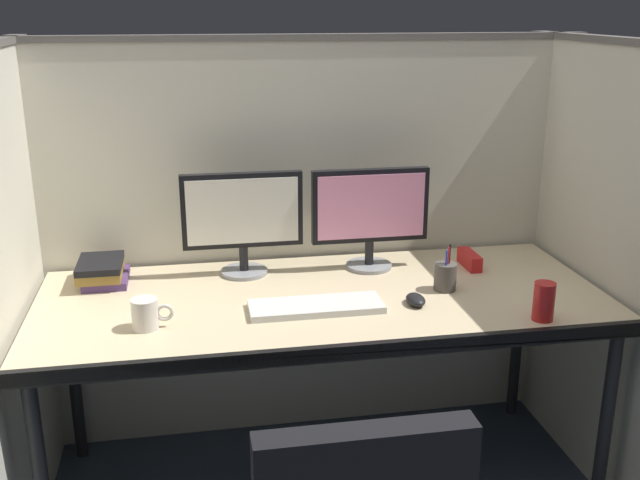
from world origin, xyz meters
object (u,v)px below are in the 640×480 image
object	(u,v)px
soda_can	(544,301)
monitor_right	(370,212)
monitor_left	(242,217)
computer_mouse	(416,300)
keyboard_main	(316,306)
desk	(323,310)
book_stack	(102,271)
coffee_mug	(146,314)
pen_cup	(445,276)
red_stapler	(470,260)

from	to	relation	value
soda_can	monitor_right	bearing A→B (deg)	126.63
monitor_left	computer_mouse	size ratio (longest dim) A/B	4.48
monitor_left	soda_can	bearing A→B (deg)	-33.29
monitor_right	soda_can	size ratio (longest dim) A/B	3.52
monitor_right	keyboard_main	distance (m)	0.49
desk	monitor_left	distance (m)	0.45
monitor_right	soda_can	bearing A→B (deg)	-53.37
computer_mouse	book_stack	xyz separation A→B (m)	(-1.02, 0.39, 0.03)
book_stack	soda_can	bearing A→B (deg)	-22.63
keyboard_main	soda_can	bearing A→B (deg)	-16.63
monitor_right	keyboard_main	world-z (taller)	monitor_right
keyboard_main	computer_mouse	size ratio (longest dim) A/B	4.48
monitor_left	desk	bearing A→B (deg)	-48.03
desk	computer_mouse	xyz separation A→B (m)	(0.28, -0.12, 0.07)
coffee_mug	monitor_right	bearing A→B (deg)	27.17
pen_cup	book_stack	bearing A→B (deg)	166.49
book_stack	coffee_mug	distance (m)	0.45
pen_cup	red_stapler	bearing A→B (deg)	50.77
desk	coffee_mug	xyz separation A→B (m)	(-0.57, -0.15, 0.10)
keyboard_main	computer_mouse	bearing A→B (deg)	-2.80
desk	red_stapler	world-z (taller)	red_stapler
soda_can	coffee_mug	xyz separation A→B (m)	(-1.21, 0.15, -0.01)
desk	pen_cup	distance (m)	0.43
monitor_right	desk	bearing A→B (deg)	-131.13
monitor_right	monitor_left	bearing A→B (deg)	177.81
soda_can	pen_cup	size ratio (longest dim) A/B	0.75
computer_mouse	red_stapler	world-z (taller)	red_stapler
keyboard_main	book_stack	world-z (taller)	book_stack
soda_can	red_stapler	xyz separation A→B (m)	(-0.04, 0.50, -0.03)
monitor_left	pen_cup	world-z (taller)	monitor_left
keyboard_main	pen_cup	xyz separation A→B (m)	(0.46, 0.09, 0.04)
computer_mouse	soda_can	distance (m)	0.40
monitor_right	coffee_mug	xyz separation A→B (m)	(-0.79, -0.41, -0.17)
book_stack	soda_can	world-z (taller)	soda_can
computer_mouse	book_stack	world-z (taller)	book_stack
monitor_left	keyboard_main	bearing A→B (deg)	-61.93
desk	book_stack	bearing A→B (deg)	160.20
monitor_left	book_stack	xyz separation A→B (m)	(-0.50, -0.00, -0.17)
keyboard_main	red_stapler	distance (m)	0.70
soda_can	coffee_mug	world-z (taller)	soda_can
soda_can	coffee_mug	bearing A→B (deg)	172.79
monitor_right	pen_cup	world-z (taller)	monitor_right
coffee_mug	keyboard_main	bearing A→B (deg)	5.42
keyboard_main	pen_cup	bearing A→B (deg)	11.13
computer_mouse	coffee_mug	xyz separation A→B (m)	(-0.86, -0.03, 0.03)
red_stapler	monitor_right	bearing A→B (deg)	171.16
keyboard_main	desk	bearing A→B (deg)	67.48
coffee_mug	computer_mouse	bearing A→B (deg)	2.28
pen_cup	coffee_mug	distance (m)	1.00
monitor_left	computer_mouse	xyz separation A→B (m)	(0.53, -0.39, -0.20)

